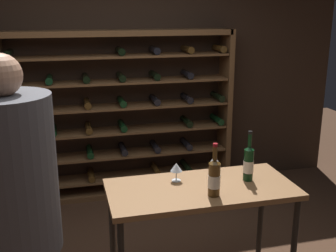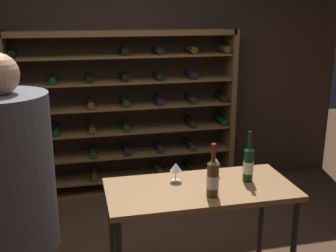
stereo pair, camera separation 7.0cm
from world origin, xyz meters
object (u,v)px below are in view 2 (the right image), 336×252
object	(u,v)px
tasting_table	(200,199)
wine_bottle_black_capsule	(248,164)
wine_rack	(126,115)
wine_glass_stemmed_left	(176,168)
wine_glass_stemmed_center	(214,161)
person_bystander_red_print	(12,209)
wine_bottle_amber_reserve	(213,178)

from	to	relation	value
tasting_table	wine_bottle_black_capsule	distance (m)	0.43
wine_rack	wine_glass_stemmed_left	size ratio (longest dim) A/B	18.17
wine_bottle_black_capsule	wine_glass_stemmed_center	distance (m)	0.26
person_bystander_red_print	wine_glass_stemmed_center	size ratio (longest dim) A/B	12.65
tasting_table	wine_glass_stemmed_left	world-z (taller)	wine_glass_stemmed_left
wine_bottle_amber_reserve	wine_glass_stemmed_center	size ratio (longest dim) A/B	2.47
tasting_table	wine_bottle_black_capsule	world-z (taller)	wine_bottle_black_capsule
person_bystander_red_print	wine_bottle_amber_reserve	size ratio (longest dim) A/B	5.11
wine_glass_stemmed_left	wine_rack	bearing A→B (deg)	94.47
wine_glass_stemmed_left	wine_glass_stemmed_center	distance (m)	0.32
tasting_table	wine_glass_stemmed_center	world-z (taller)	wine_glass_stemmed_center
tasting_table	wine_bottle_black_capsule	bearing A→B (deg)	4.33
wine_bottle_black_capsule	wine_glass_stemmed_left	size ratio (longest dim) A/B	2.70
tasting_table	wine_bottle_amber_reserve	size ratio (longest dim) A/B	3.60
person_bystander_red_print	wine_bottle_black_capsule	bearing A→B (deg)	-145.48
wine_glass_stemmed_left	wine_glass_stemmed_center	size ratio (longest dim) A/B	0.93
person_bystander_red_print	wine_bottle_amber_reserve	bearing A→B (deg)	-149.79
wine_rack	wine_bottle_amber_reserve	size ratio (longest dim) A/B	6.84
wine_rack	tasting_table	world-z (taller)	wine_rack
tasting_table	person_bystander_red_print	world-z (taller)	person_bystander_red_print
tasting_table	wine_glass_stemmed_center	size ratio (longest dim) A/B	8.92
wine_bottle_amber_reserve	wine_rack	bearing A→B (deg)	98.70
person_bystander_red_print	wine_glass_stemmed_left	world-z (taller)	person_bystander_red_print
tasting_table	wine_glass_stemmed_center	distance (m)	0.32
wine_rack	wine_glass_stemmed_center	world-z (taller)	wine_rack
person_bystander_red_print	wine_bottle_amber_reserve	world-z (taller)	person_bystander_red_print
wine_bottle_black_capsule	wine_glass_stemmed_center	size ratio (longest dim) A/B	2.52
wine_rack	person_bystander_red_print	world-z (taller)	person_bystander_red_print
wine_rack	wine_bottle_black_capsule	world-z (taller)	wine_rack
tasting_table	wine_glass_stemmed_center	xyz separation A→B (m)	(0.17, 0.19, 0.20)
wine_rack	wine_glass_stemmed_center	size ratio (longest dim) A/B	16.93
wine_bottle_amber_reserve	wine_glass_stemmed_left	size ratio (longest dim) A/B	2.66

